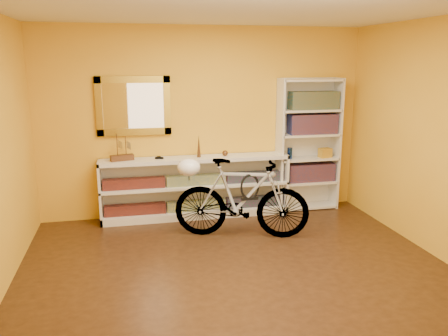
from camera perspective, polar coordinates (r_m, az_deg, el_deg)
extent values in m
cube|color=black|center=(4.80, 1.84, -13.09)|extent=(4.50, 4.00, 0.01)
cube|color=silver|center=(4.32, 2.12, 19.62)|extent=(4.50, 4.00, 0.01)
cube|color=gold|center=(6.32, -2.56, 5.77)|extent=(4.50, 0.01, 2.60)
cube|color=gold|center=(5.39, 25.91, 3.13)|extent=(0.01, 4.00, 2.60)
cube|color=olive|center=(6.16, -11.34, 7.67)|extent=(0.98, 0.06, 0.78)
cube|color=silver|center=(6.73, 5.15, -2.95)|extent=(0.09, 0.02, 0.09)
cube|color=black|center=(6.34, -3.49, -4.70)|extent=(2.50, 0.13, 0.14)
cube|color=navy|center=(6.24, -3.54, -1.51)|extent=(2.50, 0.13, 0.14)
imported|color=black|center=(6.13, -8.15, 1.15)|extent=(0.00, 0.00, 0.00)
cone|color=#51331C|center=(6.16, -3.20, 2.78)|extent=(0.05, 0.05, 0.31)
sphere|color=#51331C|center=(6.25, 0.13, 1.89)|extent=(0.08, 0.08, 0.08)
cube|color=maroon|center=(6.74, 10.82, -0.51)|extent=(0.70, 0.22, 0.26)
cube|color=maroon|center=(6.61, 11.09, 5.48)|extent=(0.70, 0.22, 0.28)
cube|color=#194F59|center=(6.57, 11.22, 8.37)|extent=(0.70, 0.22, 0.25)
cylinder|color=navy|center=(6.53, 8.29, 1.85)|extent=(0.07, 0.07, 0.16)
cube|color=maroon|center=(6.51, 9.06, 8.10)|extent=(0.17, 0.17, 0.18)
cube|color=#C18D22|center=(6.72, 12.63, 1.88)|extent=(0.19, 0.15, 0.14)
imported|color=silver|center=(5.54, 2.23, -3.85)|extent=(0.92, 1.74, 0.99)
ellipsoid|color=white|center=(5.50, -4.46, 0.08)|extent=(0.28, 0.27, 0.21)
torus|color=black|center=(5.49, 3.27, -2.39)|extent=(0.24, 0.03, 0.24)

